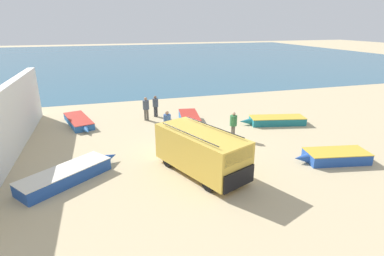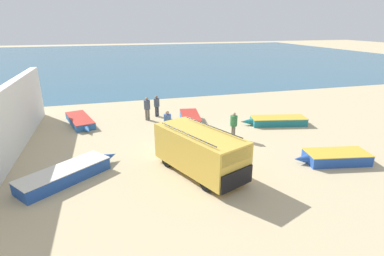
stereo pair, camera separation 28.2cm
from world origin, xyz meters
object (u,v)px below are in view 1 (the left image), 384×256
object	(u,v)px
fishing_rowboat_0	(275,120)
fisherman_0	(155,104)
parked_van	(201,151)
fishing_rowboat_2	(334,156)
fishing_rowboat_4	(69,174)
fisherman_2	(167,122)
fishing_rowboat_3	(79,122)
fisherman_3	(233,123)
fisherman_1	(146,107)
fishing_rowboat_1	(189,118)

from	to	relation	value
fishing_rowboat_0	fisherman_0	distance (m)	9.36
parked_van	fisherman_0	distance (m)	10.16
fishing_rowboat_2	fishing_rowboat_4	world-z (taller)	fishing_rowboat_4
parked_van	fisherman_2	size ratio (longest dim) A/B	3.02
fishing_rowboat_3	fishing_rowboat_4	xyz separation A→B (m)	(0.01, -8.68, 0.07)
fishing_rowboat_3	fisherman_2	size ratio (longest dim) A/B	2.69
fishing_rowboat_3	fisherman_3	world-z (taller)	fisherman_3
fishing_rowboat_0	fisherman_1	bearing A→B (deg)	-9.77
fishing_rowboat_0	fishing_rowboat_1	distance (m)	6.45
fisherman_0	fisherman_1	xyz separation A→B (m)	(-0.87, -0.75, 0.06)
fishing_rowboat_3	fishing_rowboat_0	bearing A→B (deg)	58.17
fisherman_1	fisherman_3	distance (m)	7.29
fishing_rowboat_1	fishing_rowboat_2	size ratio (longest dim) A/B	0.98
fishing_rowboat_0	fishing_rowboat_3	bearing A→B (deg)	-3.57
fishing_rowboat_4	parked_van	bearing A→B (deg)	-46.65
fishing_rowboat_0	fisherman_0	world-z (taller)	fisherman_0
fishing_rowboat_2	fishing_rowboat_3	xyz separation A→B (m)	(-13.66, 10.59, -0.05)
fisherman_1	fishing_rowboat_2	bearing A→B (deg)	-139.55
parked_van	fisherman_2	distance (m)	5.31
parked_van	fisherman_0	xyz separation A→B (m)	(-0.48, 10.15, -0.17)
parked_van	fisherman_2	world-z (taller)	parked_van
fishing_rowboat_4	fisherman_1	world-z (taller)	fisherman_1
fishing_rowboat_1	parked_van	bearing A→B (deg)	176.83
fishing_rowboat_1	fisherman_0	size ratio (longest dim) A/B	2.36
fisherman_0	fishing_rowboat_0	bearing A→B (deg)	-134.38
parked_van	fishing_rowboat_3	bearing A→B (deg)	-169.87
fishing_rowboat_3	parked_van	bearing A→B (deg)	17.14
fishing_rowboat_2	fishing_rowboat_4	size ratio (longest dim) A/B	0.87
fishing_rowboat_2	fisherman_0	xyz separation A→B (m)	(-7.82, 11.02, 0.73)
fishing_rowboat_1	fisherman_1	world-z (taller)	fisherman_1
fishing_rowboat_1	fisherman_1	distance (m)	3.44
parked_van	fisherman_0	bearing A→B (deg)	159.82
fishing_rowboat_2	fisherman_0	size ratio (longest dim) A/B	2.40
fishing_rowboat_2	fisherman_1	bearing A→B (deg)	-38.99
fisherman_3	fisherman_1	bearing A→B (deg)	123.35
fisherman_1	fisherman_3	size ratio (longest dim) A/B	1.03
parked_van	fishing_rowboat_4	size ratio (longest dim) A/B	1.15
fishing_rowboat_4	fisherman_2	size ratio (longest dim) A/B	2.62
fishing_rowboat_2	fisherman_3	xyz separation A→B (m)	(-3.82, 4.85, 0.76)
fishing_rowboat_3	fishing_rowboat_4	distance (m)	8.68
fisherman_0	fisherman_2	size ratio (longest dim) A/B	0.94
fishing_rowboat_4	fisherman_2	bearing A→B (deg)	-0.83
fishing_rowboat_2	fishing_rowboat_4	bearing A→B (deg)	2.80
fishing_rowboat_0	fishing_rowboat_2	bearing A→B (deg)	99.05
fisherman_1	fisherman_2	size ratio (longest dim) A/B	1.00
fishing_rowboat_4	fisherman_2	distance (m)	7.17
fisherman_0	fisherman_2	distance (m)	4.87
fisherman_1	fisherman_0	bearing A→B (deg)	-48.76
fishing_rowboat_2	fishing_rowboat_3	bearing A→B (deg)	-27.01
parked_van	fisherman_3	bearing A→B (deg)	115.57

